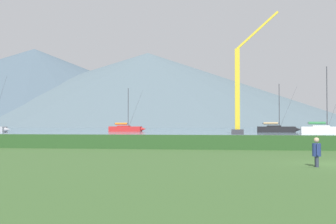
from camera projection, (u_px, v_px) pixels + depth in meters
harbor_water at (245, 128)px, 155.32m from camera, size 320.00×246.00×0.00m
hedge_line at (306, 143)px, 30.61m from camera, size 80.00×1.20×1.00m
sailboat_slip_2 at (324, 129)px, 78.99m from camera, size 8.98×3.26×11.95m
sailboat_slip_3 at (277, 129)px, 88.39m from camera, size 8.61×2.82×9.68m
sailboat_slip_4 at (126, 128)px, 97.27m from camera, size 8.15×2.55×9.50m
person_seated_viewer at (317, 151)px, 18.79m from camera, size 0.36×0.57×1.25m
dock_crane at (239, 94)px, 73.62m from camera, size 7.77×2.00×20.32m
distant_hill_west_ridge at (171, 102)px, 372.92m from camera, size 290.93×290.93×39.21m
distant_hill_central_peak at (148, 89)px, 342.04m from camera, size 315.82×315.82×56.02m
distant_hill_east_ridge at (34, 87)px, 353.56m from camera, size 309.57×309.57×61.08m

